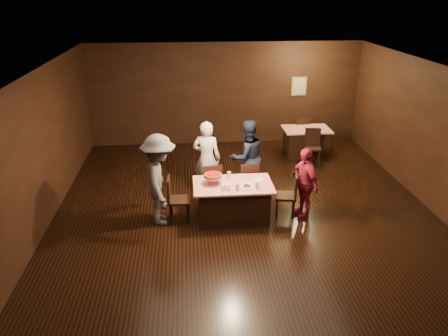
{
  "coord_description": "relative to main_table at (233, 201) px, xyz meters",
  "views": [
    {
      "loc": [
        -1.16,
        -7.7,
        4.47
      ],
      "look_at": [
        -0.43,
        0.55,
        1.0
      ],
      "focal_mm": 35.0,
      "sensor_mm": 36.0,
      "label": 1
    }
  ],
  "objects": [
    {
      "name": "napkin_center",
      "position": [
        0.3,
        0.0,
        0.39
      ],
      "size": [
        0.19,
        0.19,
        0.01
      ],
      "primitive_type": "cube",
      "rotation": [
        0.0,
        0.0,
        0.21
      ],
      "color": "white",
      "rests_on": "main_table"
    },
    {
      "name": "plate_empty",
      "position": [
        0.55,
        0.15,
        0.39
      ],
      "size": [
        0.25,
        0.25,
        0.01
      ],
      "primitive_type": "cylinder",
      "color": "white",
      "rests_on": "main_table"
    },
    {
      "name": "chair_far_left",
      "position": [
        -0.4,
        0.75,
        0.09
      ],
      "size": [
        0.49,
        0.49,
        0.95
      ],
      "primitive_type": "cube",
      "rotation": [
        0.0,
        0.0,
        3.32
      ],
      "color": "black",
      "rests_on": "ground"
    },
    {
      "name": "plate_with_slice",
      "position": [
        0.25,
        -0.18,
        0.41
      ],
      "size": [
        0.25,
        0.25,
        0.06
      ],
      "color": "white",
      "rests_on": "main_table"
    },
    {
      "name": "back_table",
      "position": [
        2.45,
        3.48,
        0.0
      ],
      "size": [
        1.3,
        0.9,
        0.77
      ],
      "primitive_type": "cube",
      "color": "red",
      "rests_on": "ground"
    },
    {
      "name": "napkin_left",
      "position": [
        -0.15,
        -0.05,
        0.39
      ],
      "size": [
        0.21,
        0.21,
        0.01
      ],
      "primitive_type": "cube",
      "rotation": [
        0.0,
        0.0,
        -0.35
      ],
      "color": "white",
      "rests_on": "main_table"
    },
    {
      "name": "glass_front_left",
      "position": [
        0.05,
        -0.3,
        0.46
      ],
      "size": [
        0.08,
        0.08,
        0.14
      ],
      "primitive_type": "cylinder",
      "color": "silver",
      "rests_on": "main_table"
    },
    {
      "name": "condiments",
      "position": [
        -0.18,
        -0.28,
        0.43
      ],
      "size": [
        0.17,
        0.1,
        0.09
      ],
      "color": "silver",
      "rests_on": "main_table"
    },
    {
      "name": "glass_front_right",
      "position": [
        0.45,
        -0.25,
        0.46
      ],
      "size": [
        0.08,
        0.08,
        0.14
      ],
      "primitive_type": "cylinder",
      "color": "silver",
      "rests_on": "main_table"
    },
    {
      "name": "diner_grey_knit",
      "position": [
        -1.46,
        -0.04,
        0.55
      ],
      "size": [
        0.8,
        1.26,
        1.86
      ],
      "primitive_type": "imported",
      "rotation": [
        0.0,
        0.0,
        1.67
      ],
      "color": "#57585C",
      "rests_on": "ground"
    },
    {
      "name": "main_table",
      "position": [
        0.0,
        0.0,
        0.0
      ],
      "size": [
        1.6,
        1.0,
        0.77
      ],
      "primitive_type": "cube",
      "color": "red",
      "rests_on": "ground"
    },
    {
      "name": "chair_back_near",
      "position": [
        2.45,
        2.78,
        0.09
      ],
      "size": [
        0.48,
        0.48,
        0.95
      ],
      "primitive_type": "cube",
      "rotation": [
        0.0,
        0.0,
        -0.16
      ],
      "color": "black",
      "rests_on": "ground"
    },
    {
      "name": "diner_navy_hoodie",
      "position": [
        0.45,
        1.19,
        0.48
      ],
      "size": [
        1.02,
        0.91,
        1.74
      ],
      "primitive_type": "imported",
      "rotation": [
        0.0,
        0.0,
        3.49
      ],
      "color": "#161E32",
      "rests_on": "ground"
    },
    {
      "name": "diner_white_jacket",
      "position": [
        -0.47,
        1.21,
        0.48
      ],
      "size": [
        0.72,
        0.56,
        1.74
      ],
      "primitive_type": "imported",
      "rotation": [
        0.0,
        0.0,
        2.89
      ],
      "color": "white",
      "rests_on": "ground"
    },
    {
      "name": "diner_red_shirt",
      "position": [
        1.47,
        -0.01,
        0.36
      ],
      "size": [
        0.63,
        0.95,
        1.49
      ],
      "primitive_type": "imported",
      "rotation": [
        0.0,
        0.0,
        -1.24
      ],
      "color": "#AF253E",
      "rests_on": "ground"
    },
    {
      "name": "chair_end_right",
      "position": [
        1.1,
        0.0,
        0.09
      ],
      "size": [
        0.5,
        0.5,
        0.95
      ],
      "primitive_type": "cube",
      "rotation": [
        0.0,
        0.0,
        -1.78
      ],
      "color": "black",
      "rests_on": "ground"
    },
    {
      "name": "room",
      "position": [
        0.28,
        -0.24,
        1.75
      ],
      "size": [
        10.0,
        10.04,
        3.02
      ],
      "color": "black",
      "rests_on": "ground"
    },
    {
      "name": "chair_back_far",
      "position": [
        2.45,
        4.08,
        0.09
      ],
      "size": [
        0.43,
        0.43,
        0.95
      ],
      "primitive_type": "cube",
      "rotation": [
        0.0,
        0.0,
        3.16
      ],
      "color": "black",
      "rests_on": "ground"
    },
    {
      "name": "pizza_stand",
      "position": [
        -0.4,
        0.05,
        0.57
      ],
      "size": [
        0.38,
        0.38,
        0.22
      ],
      "color": "black",
      "rests_on": "main_table"
    },
    {
      "name": "glass_back",
      "position": [
        -0.05,
        0.3,
        0.46
      ],
      "size": [
        0.08,
        0.08,
        0.14
      ],
      "primitive_type": "cylinder",
      "color": "silver",
      "rests_on": "main_table"
    },
    {
      "name": "chair_far_right",
      "position": [
        0.4,
        0.75,
        0.09
      ],
      "size": [
        0.48,
        0.48,
        0.95
      ],
      "primitive_type": "cube",
      "rotation": [
        0.0,
        0.0,
        3.29
      ],
      "color": "black",
      "rests_on": "ground"
    },
    {
      "name": "chair_end_left",
      "position": [
        -1.1,
        0.0,
        0.09
      ],
      "size": [
        0.44,
        0.44,
        0.95
      ],
      "primitive_type": "cube",
      "rotation": [
        0.0,
        0.0,
        1.53
      ],
      "color": "black",
      "rests_on": "ground"
    }
  ]
}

